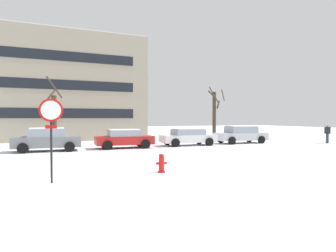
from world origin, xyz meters
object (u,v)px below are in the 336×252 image
object	(u,v)px
stop_sign	(51,124)
pedestrian_crossing	(327,132)
parked_car_gray	(47,139)
parked_car_red	(124,138)
parked_car_white	(188,137)
fire_hydrant	(162,162)
parked_car_silver	(241,134)

from	to	relation	value
stop_sign	pedestrian_crossing	xyz separation A→B (m)	(22.18, 7.35, -1.02)
parked_car_gray	parked_car_red	xyz separation A→B (m)	(5.12, -0.04, -0.07)
parked_car_gray	parked_car_white	distance (m)	10.25
parked_car_red	parked_car_white	world-z (taller)	parked_car_red
parked_car_red	pedestrian_crossing	bearing A→B (deg)	-9.36
fire_hydrant	parked_car_red	xyz separation A→B (m)	(1.07, 9.86, 0.30)
parked_car_silver	pedestrian_crossing	distance (m)	7.41
fire_hydrant	stop_sign	bearing A→B (deg)	-175.73
parked_car_silver	parked_car_red	bearing A→B (deg)	-179.42
fire_hydrant	parked_car_silver	xyz separation A→B (m)	(11.32, 9.96, 0.36)
parked_car_gray	pedestrian_crossing	distance (m)	22.37
fire_hydrant	parked_car_gray	distance (m)	10.70
stop_sign	parked_car_gray	bearing A→B (deg)	90.04
fire_hydrant	parked_car_red	distance (m)	9.92
parked_car_red	parked_car_silver	size ratio (longest dim) A/B	0.91
pedestrian_crossing	stop_sign	bearing A→B (deg)	-161.67
stop_sign	pedestrian_crossing	bearing A→B (deg)	18.33
stop_sign	parked_car_silver	world-z (taller)	stop_sign
stop_sign	parked_car_gray	xyz separation A→B (m)	(-0.01, 10.20, -1.19)
pedestrian_crossing	parked_car_gray	bearing A→B (deg)	172.66
parked_car_silver	stop_sign	bearing A→B (deg)	-146.26
parked_car_red	parked_car_silver	bearing A→B (deg)	0.58
parked_car_silver	parked_car_white	bearing A→B (deg)	-179.21
stop_sign	parked_car_red	bearing A→B (deg)	63.27
parked_car_gray	parked_car_silver	distance (m)	15.37
fire_hydrant	parked_car_gray	world-z (taller)	parked_car_gray
stop_sign	parked_car_gray	world-z (taller)	stop_sign
fire_hydrant	parked_car_gray	size ratio (longest dim) A/B	0.19
parked_car_white	fire_hydrant	bearing A→B (deg)	-122.07
fire_hydrant	parked_car_gray	bearing A→B (deg)	112.25
fire_hydrant	pedestrian_crossing	size ratio (longest dim) A/B	0.49
parked_car_silver	fire_hydrant	bearing A→B (deg)	-138.65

